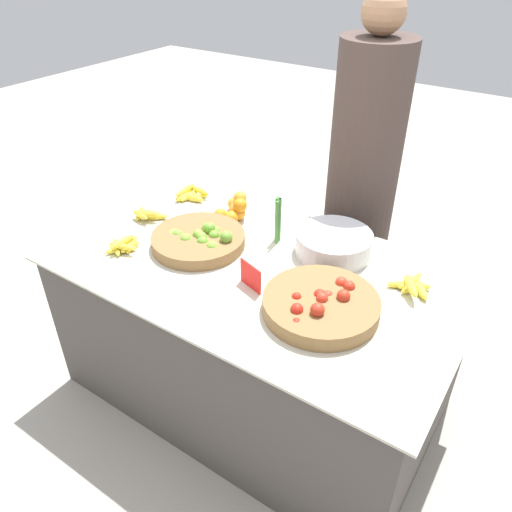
{
  "coord_description": "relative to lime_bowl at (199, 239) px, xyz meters",
  "views": [
    {
      "loc": [
        0.95,
        -1.41,
        1.94
      ],
      "look_at": [
        0.0,
        0.0,
        0.8
      ],
      "focal_mm": 35.0,
      "sensor_mm": 36.0,
      "label": 1
    }
  ],
  "objects": [
    {
      "name": "vendor_person",
      "position": [
        0.42,
        0.78,
        0.02
      ],
      "size": [
        0.35,
        0.35,
        1.73
      ],
      "color": "#473833",
      "rests_on": "ground_plane"
    },
    {
      "name": "tomato_basket",
      "position": [
        0.66,
        -0.1,
        0.0
      ],
      "size": [
        0.43,
        0.43,
        0.1
      ],
      "color": "olive",
      "rests_on": "market_table"
    },
    {
      "name": "banana_bunch_front_left",
      "position": [
        -0.25,
        -0.21,
        -0.01
      ],
      "size": [
        0.17,
        0.18,
        0.06
      ],
      "color": "yellow",
      "rests_on": "market_table"
    },
    {
      "name": "metal_bowl",
      "position": [
        0.52,
        0.28,
        0.02
      ],
      "size": [
        0.33,
        0.33,
        0.1
      ],
      "color": "silver",
      "rests_on": "market_table"
    },
    {
      "name": "ground_plane",
      "position": [
        0.3,
        0.01,
        -0.78
      ],
      "size": [
        12.0,
        12.0,
        0.0
      ],
      "primitive_type": "plane",
      "color": "#ADA599"
    },
    {
      "name": "orange_pile",
      "position": [
        -0.01,
        0.29,
        0.01
      ],
      "size": [
        0.15,
        0.2,
        0.11
      ],
      "color": "orange",
      "rests_on": "market_table"
    },
    {
      "name": "veg_bundle",
      "position": [
        0.26,
        0.23,
        0.07
      ],
      "size": [
        0.03,
        0.05,
        0.21
      ],
      "color": "#428438",
      "rests_on": "market_table"
    },
    {
      "name": "banana_bunch_middle_left",
      "position": [
        -0.36,
        0.05,
        -0.01
      ],
      "size": [
        0.19,
        0.13,
        0.06
      ],
      "color": "yellow",
      "rests_on": "market_table"
    },
    {
      "name": "market_table",
      "position": [
        0.3,
        0.01,
        -0.4
      ],
      "size": [
        1.71,
        0.99,
        0.75
      ],
      "color": "#4C4742",
      "rests_on": "ground_plane"
    },
    {
      "name": "lime_bowl",
      "position": [
        0.0,
        0.0,
        0.0
      ],
      "size": [
        0.41,
        0.41,
        0.1
      ],
      "color": "olive",
      "rests_on": "market_table"
    },
    {
      "name": "price_sign",
      "position": [
        0.36,
        -0.12,
        0.02
      ],
      "size": [
        0.12,
        0.04,
        0.11
      ],
      "rotation": [
        0.0,
        0.0,
        -0.31
      ],
      "color": "red",
      "rests_on": "market_table"
    },
    {
      "name": "banana_bunch_front_center",
      "position": [
        -0.33,
        0.32,
        -0.01
      ],
      "size": [
        0.15,
        0.17,
        0.05
      ],
      "color": "yellow",
      "rests_on": "market_table"
    },
    {
      "name": "banana_bunch_front_right",
      "position": [
        0.89,
        0.21,
        -0.01
      ],
      "size": [
        0.18,
        0.18,
        0.06
      ],
      "color": "yellow",
      "rests_on": "market_table"
    }
  ]
}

